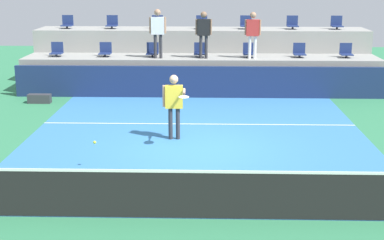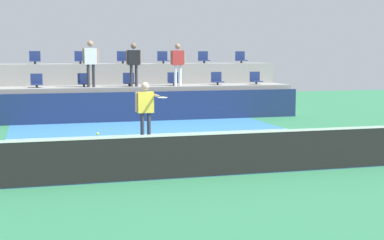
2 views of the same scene
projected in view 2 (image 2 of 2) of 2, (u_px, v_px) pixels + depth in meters
ground_plane at (174, 146)px, 15.56m from camera, size 40.00×40.00×0.00m
court_inner_paint at (166, 141)px, 16.51m from camera, size 9.00×10.00×0.01m
court_service_line at (156, 134)px, 17.85m from camera, size 9.00×0.06×0.00m
tennis_net at (221, 152)px, 11.67m from camera, size 10.48×0.08×1.07m
sponsor_backboard at (136, 107)px, 21.23m from camera, size 13.00×0.16×1.10m
seating_tier_lower at (130, 102)px, 22.47m from camera, size 13.00×1.80×1.25m
seating_tier_upper at (123, 88)px, 24.14m from camera, size 13.00×1.80×2.10m
stadium_chair_lower_left at (37, 82)px, 21.36m from camera, size 0.44×0.40×0.52m
stadium_chair_lower_mid_left at (84, 81)px, 21.83m from camera, size 0.44×0.40×0.52m
stadium_chair_lower_center at (129, 81)px, 22.30m from camera, size 0.44×0.40×0.52m
stadium_chair_lower_mid_right at (173, 80)px, 22.78m from camera, size 0.44×0.40×0.52m
stadium_chair_lower_right at (217, 79)px, 23.27m from camera, size 0.44×0.40×0.52m
stadium_chair_lower_far_right at (256, 79)px, 23.72m from camera, size 0.44×0.40×0.52m
stadium_chair_upper_left at (35, 59)px, 22.98m from camera, size 0.44×0.40×0.52m
stadium_chair_upper_mid_left at (80, 59)px, 23.46m from camera, size 0.44×0.40×0.52m
stadium_chair_upper_center at (123, 58)px, 23.93m from camera, size 0.44×0.40×0.52m
stadium_chair_upper_mid_right at (163, 58)px, 24.40m from camera, size 0.44×0.40×0.52m
stadium_chair_upper_right at (204, 58)px, 24.89m from camera, size 0.44×0.40×0.52m
stadium_chair_upper_far_right at (241, 58)px, 25.35m from camera, size 0.44×0.40×0.52m
tennis_player at (146, 106)px, 16.10m from camera, size 0.73×1.19×1.71m
spectator_in_grey at (91, 59)px, 21.43m from camera, size 0.61×0.24×1.75m
spectator_leaning_on_rail at (134, 60)px, 21.88m from camera, size 0.59×0.23×1.67m
spectator_in_white at (178, 61)px, 22.34m from camera, size 0.59×0.25×1.66m
tennis_ball at (97, 134)px, 13.51m from camera, size 0.07×0.07×0.07m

